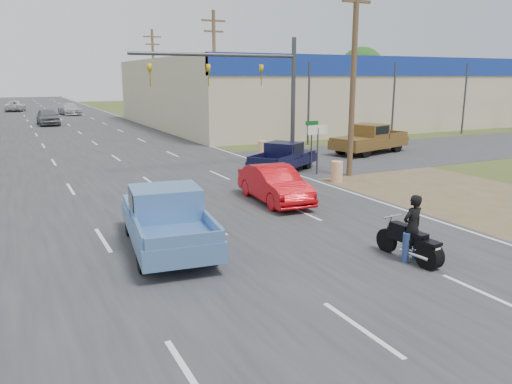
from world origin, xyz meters
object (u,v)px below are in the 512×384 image
motorcycle (413,245)px  brown_pickup (368,139)px  distant_car_white (15,106)px  blue_pickup (166,217)px  navy_pickup (284,157)px  rider (412,230)px  distant_car_grey (48,117)px  red_convertible (275,185)px  distant_car_silver (69,109)px

motorcycle → brown_pickup: bearing=49.5°
brown_pickup → distant_car_white: bearing=4.2°
blue_pickup → navy_pickup: (9.09, 8.91, -0.13)m
rider → brown_pickup: brown_pickup is taller
distant_car_grey → distant_car_white: size_ratio=0.95×
rider → brown_pickup: (11.62, 16.15, 0.08)m
motorcycle → brown_pickup: 19.95m
rider → distant_car_grey: 47.04m
red_convertible → navy_pickup: bearing=60.7°
distant_car_silver → red_convertible: bearing=-94.7°
red_convertible → distant_car_silver: bearing=95.4°
navy_pickup → distant_car_silver: 47.99m
navy_pickup → distant_car_grey: distant_car_grey is taller
motorcycle → red_convertible: bearing=86.1°
blue_pickup → distant_car_silver: bearing=93.3°
red_convertible → distant_car_silver: size_ratio=0.81×
distant_car_grey → rider: bearing=-84.6°
motorcycle → navy_pickup: size_ratio=0.45×
motorcycle → distant_car_silver: bearing=86.7°
distant_car_white → distant_car_silver: bearing=126.6°
distant_car_silver → motorcycle: bearing=-94.8°
brown_pickup → distant_car_white: 58.91m
red_convertible → distant_car_white: size_ratio=0.83×
motorcycle → blue_pickup: bearing=138.0°
rider → blue_pickup: blue_pickup is taller
blue_pickup → distant_car_white: 67.61m
rider → distant_car_white: 72.17m
motorcycle → distant_car_white: 72.23m
brown_pickup → distant_car_grey: (-17.08, 30.56, -0.11)m
blue_pickup → distant_car_white: bearing=99.1°
red_convertible → motorcycle: size_ratio=1.97×
red_convertible → distant_car_silver: 53.33m
navy_pickup → brown_pickup: 8.67m
rider → distant_car_silver: rider is taller
blue_pickup → rider: bearing=-29.6°
rider → navy_pickup: size_ratio=0.36×
distant_car_white → brown_pickup: bearing=116.5°
motorcycle → distant_car_grey: 47.10m
rider → brown_pickup: 19.90m
motorcycle → blue_pickup: (-5.58, 4.22, 0.42)m
blue_pickup → brown_pickup: (17.19, 11.99, 0.05)m
distant_car_silver → distant_car_grey: bearing=-111.3°
brown_pickup → distant_car_grey: bearing=14.1°
rider → navy_pickup: bearing=-110.0°
motorcycle → rider: (-0.01, 0.06, 0.38)m
blue_pickup → distant_car_silver: 56.74m
distant_car_grey → blue_pickup: bearing=-91.4°
rider → distant_car_silver: (-1.71, 60.77, -0.10)m
blue_pickup → navy_pickup: bearing=51.6°
red_convertible → distant_car_grey: bearing=101.5°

